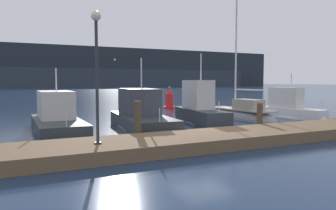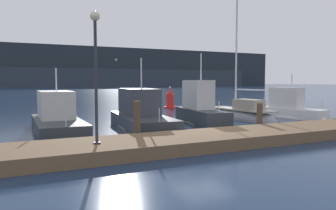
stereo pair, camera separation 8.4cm
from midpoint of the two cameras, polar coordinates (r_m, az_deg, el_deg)
ground_plane at (r=14.99m, az=5.93°, el=-5.50°), size 400.00×400.00×0.00m
dock at (r=13.51m, az=9.93°, el=-5.65°), size 27.47×2.80×0.45m
mooring_pile_1 at (r=13.36m, az=-5.46°, el=-2.97°), size 0.28×0.28×1.71m
mooring_pile_2 at (r=16.69m, az=15.52°, el=-2.14°), size 0.28×0.28×1.44m
motorboat_berth_2 at (r=17.54m, az=-18.87°, el=-3.01°), size 2.39×7.13×3.63m
motorboat_berth_3 at (r=17.13m, az=-4.76°, el=-2.99°), size 3.03×6.83×4.27m
motorboat_berth_4 at (r=19.25m, az=5.54°, el=-1.66°), size 2.38×5.54×4.57m
sailboat_berth_5 at (r=22.32m, az=12.42°, el=-2.07°), size 2.30×6.22×9.08m
motorboat_berth_6 at (r=23.97m, az=20.44°, el=-1.19°), size 2.36×5.17×3.55m
channel_buoy at (r=30.36m, az=0.17°, el=0.87°), size 1.10×1.10×2.01m
dock_lamppost at (r=10.95m, az=-12.56°, el=8.25°), size 0.32×0.32×4.31m
hillside_backdrop at (r=148.36m, az=-21.55°, el=6.04°), size 240.00×23.00×17.46m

